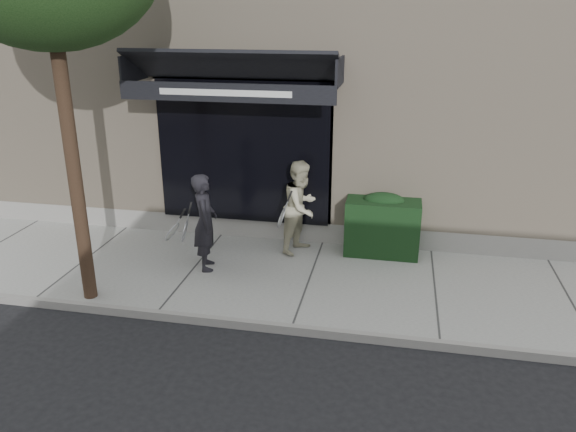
# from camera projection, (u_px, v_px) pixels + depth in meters

# --- Properties ---
(ground) EXTENTS (80.00, 80.00, 0.00)m
(ground) POSITION_uv_depth(u_px,v_px,m) (310.00, 284.00, 9.27)
(ground) COLOR black
(ground) RESTS_ON ground
(sidewalk) EXTENTS (20.00, 3.00, 0.12)m
(sidewalk) POSITION_uv_depth(u_px,v_px,m) (310.00, 280.00, 9.25)
(sidewalk) COLOR gray
(sidewalk) RESTS_ON ground
(curb) EXTENTS (20.00, 0.10, 0.14)m
(curb) POSITION_uv_depth(u_px,v_px,m) (292.00, 329.00, 7.81)
(curb) COLOR gray
(curb) RESTS_ON ground
(building_facade) EXTENTS (14.30, 8.04, 5.64)m
(building_facade) POSITION_uv_depth(u_px,v_px,m) (346.00, 80.00, 12.89)
(building_facade) COLOR #C4B095
(building_facade) RESTS_ON ground
(hedge) EXTENTS (1.30, 0.70, 1.14)m
(hedge) POSITION_uv_depth(u_px,v_px,m) (383.00, 225.00, 9.99)
(hedge) COLOR black
(hedge) RESTS_ON sidewalk
(pedestrian_front) EXTENTS (0.87, 0.82, 1.65)m
(pedestrian_front) POSITION_uv_depth(u_px,v_px,m) (205.00, 222.00, 9.29)
(pedestrian_front) COLOR black
(pedestrian_front) RESTS_ON sidewalk
(pedestrian_back) EXTENTS (0.90, 1.03, 1.68)m
(pedestrian_back) POSITION_uv_depth(u_px,v_px,m) (301.00, 207.00, 9.98)
(pedestrian_back) COLOR #BDB797
(pedestrian_back) RESTS_ON sidewalk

